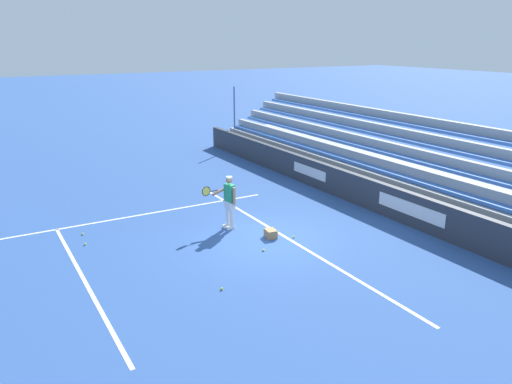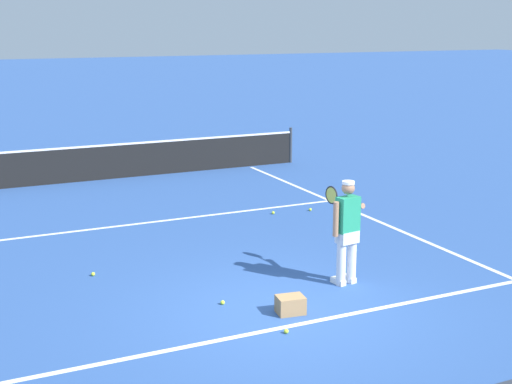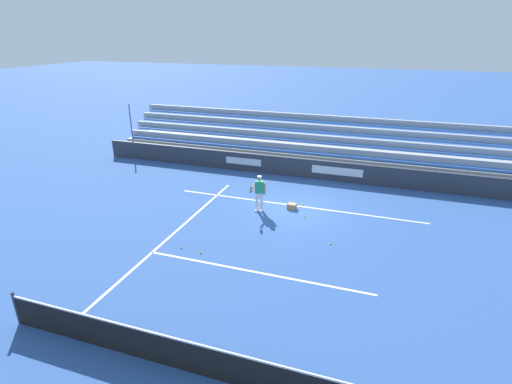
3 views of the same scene
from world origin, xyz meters
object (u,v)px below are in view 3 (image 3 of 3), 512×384
Objects in this scene: tennis_ball_midcourt at (330,244)px; tennis_ball_toward_net at (302,204)px; tennis_ball_stray_back at (305,217)px; tennis_ball_far_left at (201,253)px; tennis_player at (259,193)px; tennis_net at (192,357)px; tennis_ball_near_player at (181,248)px; ball_box_cardboard at (292,206)px.

tennis_ball_toward_net is (1.89, -3.40, 0.00)m from tennis_ball_midcourt.
tennis_ball_stray_back is 5.30m from tennis_ball_far_left.
tennis_player reaches higher than tennis_net.
tennis_ball_stray_back is 1.00× the size of tennis_ball_near_player.
tennis_ball_far_left is at bearing 66.12° from ball_box_cardboard.
tennis_player reaches higher than tennis_ball_far_left.
tennis_player is 25.98× the size of tennis_ball_far_left.
ball_box_cardboard reaches higher than tennis_ball_far_left.
tennis_player is 0.15× the size of tennis_net.
tennis_ball_far_left is at bearing 172.77° from tennis_ball_near_player.
tennis_player reaches higher than tennis_ball_toward_net.
tennis_ball_midcourt is 7.77m from tennis_net.
tennis_net is at bearing 73.67° from tennis_ball_midcourt.
tennis_ball_midcourt is at bearing -158.19° from tennis_ball_near_player.
tennis_ball_midcourt is 1.00× the size of tennis_ball_far_left.
tennis_ball_toward_net is at bearing -143.34° from tennis_player.
tennis_player is 25.98× the size of tennis_ball_midcourt.
tennis_ball_near_player is at bearing 47.36° from tennis_ball_stray_back.
tennis_net reaches higher than tennis_ball_toward_net.
tennis_ball_midcourt is (-3.66, 2.09, -0.86)m from tennis_player.
tennis_net is (-2.34, 5.17, 0.46)m from tennis_ball_far_left.
tennis_ball_stray_back is 5.77m from tennis_ball_near_player.
tennis_ball_near_player and tennis_ball_toward_net have the same top height.
tennis_ball_stray_back is 0.01× the size of tennis_net.
tennis_player reaches higher than ball_box_cardboard.
tennis_ball_toward_net is (-3.51, -5.57, 0.00)m from tennis_ball_near_player.
tennis_ball_midcourt is 3.89m from tennis_ball_toward_net.
tennis_net is at bearing 114.29° from tennis_ball_far_left.
tennis_player reaches higher than tennis_ball_stray_back.
tennis_ball_near_player is (1.74, 4.25, -0.86)m from tennis_player.
tennis_ball_toward_net is (0.40, -1.32, 0.00)m from tennis_ball_stray_back.
tennis_ball_toward_net is 10.86m from tennis_net.
ball_box_cardboard is at bearing -122.23° from tennis_ball_near_player.
tennis_ball_far_left and tennis_ball_toward_net have the same top height.
tennis_ball_stray_back is at bearing -94.13° from tennis_net.
tennis_net is (-3.22, 5.29, 0.46)m from tennis_ball_near_player.
ball_box_cardboard is 5.87m from tennis_ball_near_player.
tennis_net is at bearing 98.79° from tennis_player.
tennis_ball_midcourt is 1.00× the size of tennis_ball_toward_net.
tennis_player is at bearing -29.75° from tennis_ball_midcourt.
tennis_net reaches higher than tennis_ball_midcourt.
tennis_ball_near_player is 1.00× the size of tennis_ball_toward_net.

